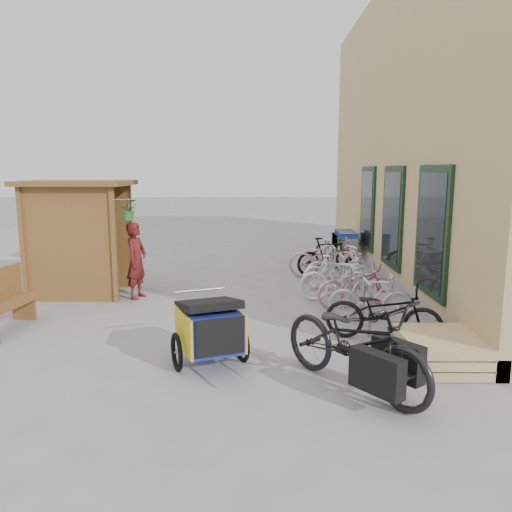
{
  "coord_description": "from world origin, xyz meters",
  "views": [
    {
      "loc": [
        0.53,
        -7.84,
        2.63
      ],
      "look_at": [
        0.5,
        1.5,
        1.0
      ],
      "focal_mm": 35.0,
      "sensor_mm": 36.0,
      "label": 1
    }
  ],
  "objects_px": {
    "person_kiosk": "(137,261)",
    "bike_3": "(339,279)",
    "pallet_stack": "(440,350)",
    "bike_7": "(327,256)",
    "shopping_carts": "(343,243)",
    "bike_6": "(327,258)",
    "cargo_bike": "(356,343)",
    "bike_1": "(371,297)",
    "kiosk": "(75,222)",
    "bike_5": "(338,266)",
    "bench": "(0,301)",
    "bike_2": "(356,285)",
    "bike_0": "(383,312)",
    "child_trailer": "(210,326)",
    "bike_4": "(338,270)"
  },
  "relations": [
    {
      "from": "pallet_stack",
      "to": "person_kiosk",
      "type": "distance_m",
      "value": 6.13
    },
    {
      "from": "bike_4",
      "to": "bike_6",
      "type": "bearing_deg",
      "value": -3.34
    },
    {
      "from": "person_kiosk",
      "to": "bike_4",
      "type": "distance_m",
      "value": 4.34
    },
    {
      "from": "bike_2",
      "to": "bike_7",
      "type": "bearing_deg",
      "value": -14.84
    },
    {
      "from": "shopping_carts",
      "to": "bike_5",
      "type": "distance_m",
      "value": 3.27
    },
    {
      "from": "pallet_stack",
      "to": "bike_7",
      "type": "xyz_separation_m",
      "value": [
        -0.72,
        5.85,
        0.27
      ]
    },
    {
      "from": "person_kiosk",
      "to": "bike_5",
      "type": "xyz_separation_m",
      "value": [
        4.28,
        0.96,
        -0.29
      ]
    },
    {
      "from": "pallet_stack",
      "to": "shopping_carts",
      "type": "bearing_deg",
      "value": 90.0
    },
    {
      "from": "pallet_stack",
      "to": "shopping_carts",
      "type": "distance_m",
      "value": 7.74
    },
    {
      "from": "person_kiosk",
      "to": "bike_5",
      "type": "distance_m",
      "value": 4.39
    },
    {
      "from": "bike_0",
      "to": "bike_7",
      "type": "relative_size",
      "value": 1.11
    },
    {
      "from": "bench",
      "to": "person_kiosk",
      "type": "xyz_separation_m",
      "value": [
        1.73,
        2.14,
        0.27
      ]
    },
    {
      "from": "bench",
      "to": "shopping_carts",
      "type": "height_order",
      "value": "bench"
    },
    {
      "from": "child_trailer",
      "to": "bike_5",
      "type": "distance_m",
      "value": 5.15
    },
    {
      "from": "kiosk",
      "to": "child_trailer",
      "type": "xyz_separation_m",
      "value": [
        3.16,
        -3.87,
        -1.01
      ]
    },
    {
      "from": "shopping_carts",
      "to": "bike_6",
      "type": "xyz_separation_m",
      "value": [
        -0.78,
        -2.16,
        -0.06
      ]
    },
    {
      "from": "pallet_stack",
      "to": "bike_7",
      "type": "bearing_deg",
      "value": 97.03
    },
    {
      "from": "pallet_stack",
      "to": "cargo_bike",
      "type": "bearing_deg",
      "value": -149.73
    },
    {
      "from": "person_kiosk",
      "to": "bike_3",
      "type": "distance_m",
      "value": 4.13
    },
    {
      "from": "bench",
      "to": "bike_2",
      "type": "height_order",
      "value": "bench"
    },
    {
      "from": "pallet_stack",
      "to": "bike_2",
      "type": "distance_m",
      "value": 3.0
    },
    {
      "from": "shopping_carts",
      "to": "bike_0",
      "type": "distance_m",
      "value": 6.82
    },
    {
      "from": "bench",
      "to": "bike_6",
      "type": "xyz_separation_m",
      "value": [
        5.9,
        4.14,
        -0.02
      ]
    },
    {
      "from": "bike_6",
      "to": "bike_5",
      "type": "bearing_deg",
      "value": -171.03
    },
    {
      "from": "person_kiosk",
      "to": "bike_0",
      "type": "height_order",
      "value": "person_kiosk"
    },
    {
      "from": "bike_4",
      "to": "bike_7",
      "type": "height_order",
      "value": "bike_7"
    },
    {
      "from": "shopping_carts",
      "to": "pallet_stack",
      "type": "bearing_deg",
      "value": -90.0
    },
    {
      "from": "cargo_bike",
      "to": "child_trailer",
      "type": "bearing_deg",
      "value": 119.68
    },
    {
      "from": "bike_4",
      "to": "bike_6",
      "type": "height_order",
      "value": "bike_6"
    },
    {
      "from": "bench",
      "to": "person_kiosk",
      "type": "bearing_deg",
      "value": 59.1
    },
    {
      "from": "bike_1",
      "to": "bike_4",
      "type": "relative_size",
      "value": 0.93
    },
    {
      "from": "bike_1",
      "to": "person_kiosk",
      "type": "bearing_deg",
      "value": 81.14
    },
    {
      "from": "cargo_bike",
      "to": "bike_6",
      "type": "relative_size",
      "value": 1.21
    },
    {
      "from": "bike_7",
      "to": "bike_1",
      "type": "bearing_deg",
      "value": 168.34
    },
    {
      "from": "bike_5",
      "to": "bike_6",
      "type": "height_order",
      "value": "bike_5"
    },
    {
      "from": "bike_0",
      "to": "cargo_bike",
      "type": "bearing_deg",
      "value": 175.42
    },
    {
      "from": "cargo_bike",
      "to": "bike_7",
      "type": "height_order",
      "value": "cargo_bike"
    },
    {
      "from": "person_kiosk",
      "to": "bike_6",
      "type": "distance_m",
      "value": 4.63
    },
    {
      "from": "child_trailer",
      "to": "cargo_bike",
      "type": "distance_m",
      "value": 1.97
    },
    {
      "from": "bike_7",
      "to": "bike_0",
      "type": "bearing_deg",
      "value": 167.19
    },
    {
      "from": "bike_4",
      "to": "bike_5",
      "type": "bearing_deg",
      "value": -14.69
    },
    {
      "from": "kiosk",
      "to": "bike_5",
      "type": "relative_size",
      "value": 1.53
    },
    {
      "from": "bike_3",
      "to": "person_kiosk",
      "type": "bearing_deg",
      "value": 92.06
    },
    {
      "from": "kiosk",
      "to": "bike_7",
      "type": "height_order",
      "value": "kiosk"
    },
    {
      "from": "person_kiosk",
      "to": "kiosk",
      "type": "bearing_deg",
      "value": 91.48
    },
    {
      "from": "cargo_bike",
      "to": "bike_1",
      "type": "bearing_deg",
      "value": 35.81
    },
    {
      "from": "pallet_stack",
      "to": "bike_7",
      "type": "height_order",
      "value": "bike_7"
    },
    {
      "from": "cargo_bike",
      "to": "bike_2",
      "type": "relative_size",
      "value": 1.36
    },
    {
      "from": "cargo_bike",
      "to": "bike_1",
      "type": "height_order",
      "value": "cargo_bike"
    },
    {
      "from": "bike_2",
      "to": "bike_5",
      "type": "xyz_separation_m",
      "value": [
        -0.11,
        1.59,
        0.06
      ]
    }
  ]
}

